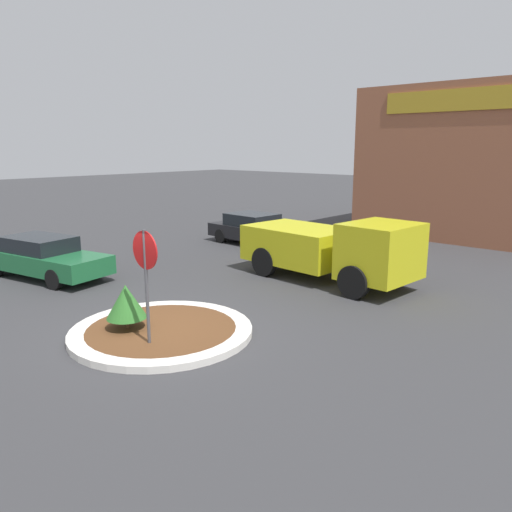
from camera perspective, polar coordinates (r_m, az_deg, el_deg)
ground_plane at (r=11.78m, az=-10.70°, el=-8.79°), size 120.00×120.00×0.00m
traffic_island at (r=11.75m, az=-10.71°, el=-8.43°), size 4.15×4.15×0.16m
stop_sign at (r=10.44m, az=-12.49°, el=-1.20°), size 0.80×0.07×2.57m
island_shrub at (r=11.66m, az=-14.63°, el=-5.04°), size 0.91×0.91×1.03m
utility_truck at (r=15.93m, az=8.49°, el=0.91°), size 5.87×2.66×2.06m
storefront_building at (r=25.87m, az=25.32°, el=9.58°), size 11.00×6.07×6.93m
parked_sedan_black at (r=21.98m, az=-0.16°, el=3.13°), size 4.34×2.10×1.33m
parked_sedan_green at (r=17.74m, az=-23.16°, el=-0.08°), size 4.99×2.57×1.35m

